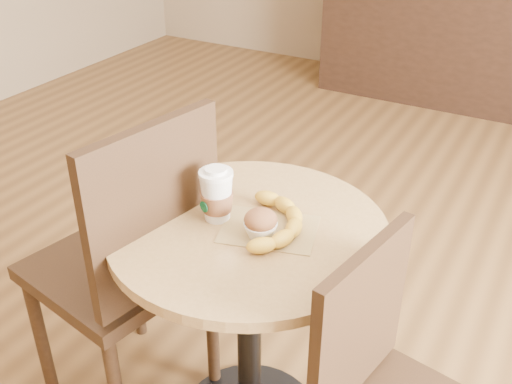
% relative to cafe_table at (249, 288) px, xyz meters
% --- Properties ---
extents(cafe_table, '(0.73, 0.73, 0.75)m').
position_rel_cafe_table_xyz_m(cafe_table, '(0.00, 0.00, 0.00)').
color(cafe_table, black).
rests_on(cafe_table, ground).
extents(chair_left, '(0.53, 0.53, 1.03)m').
position_rel_cafe_table_xyz_m(chair_left, '(-0.34, -0.08, 0.02)').
color(chair_left, '#301F11').
rests_on(chair_left, ground).
extents(service_counter, '(2.30, 0.65, 1.04)m').
position_rel_cafe_table_xyz_m(service_counter, '(0.04, 3.19, -0.02)').
color(service_counter, black).
rests_on(service_counter, ground).
extents(kraft_bag, '(0.28, 0.24, 0.00)m').
position_rel_cafe_table_xyz_m(kraft_bag, '(0.06, 0.01, 0.21)').
color(kraft_bag, '#977B49').
rests_on(kraft_bag, cafe_table).
extents(coffee_cup, '(0.09, 0.09, 0.15)m').
position_rel_cafe_table_xyz_m(coffee_cup, '(-0.09, -0.01, 0.27)').
color(coffee_cup, silver).
rests_on(coffee_cup, cafe_table).
extents(muffin, '(0.09, 0.09, 0.08)m').
position_rel_cafe_table_xyz_m(muffin, '(0.05, -0.03, 0.25)').
color(muffin, white).
rests_on(muffin, kraft_bag).
extents(banana, '(0.28, 0.33, 0.04)m').
position_rel_cafe_table_xyz_m(banana, '(0.06, 0.01, 0.23)').
color(banana, gold).
rests_on(banana, kraft_bag).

